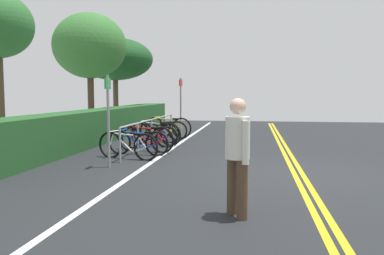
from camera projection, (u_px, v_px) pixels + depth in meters
name	position (u px, v px, depth m)	size (l,w,h in m)	color
ground_plane	(298.00, 175.00, 7.99)	(29.73, 12.50, 0.05)	#232628
centre_line_yellow_inner	(302.00, 173.00, 7.98)	(26.76, 0.10, 0.00)	gold
centre_line_yellow_outer	(294.00, 173.00, 8.00)	(26.76, 0.10, 0.00)	gold
bike_lane_stripe_white	(142.00, 169.00, 8.49)	(26.76, 0.12, 0.00)	white
bike_rack	(151.00, 126.00, 12.01)	(5.82, 0.05, 0.84)	#9EA0A5
bicycle_0	(128.00, 146.00, 9.73)	(0.61, 1.68, 0.71)	black
bicycle_1	(138.00, 143.00, 10.41)	(0.46, 1.72, 0.69)	black
bicycle_2	(145.00, 139.00, 11.01)	(0.65, 1.76, 0.76)	black
bicycle_3	(150.00, 137.00, 11.73)	(0.60, 1.63, 0.69)	black
bicycle_4	(155.00, 134.00, 12.44)	(0.58, 1.76, 0.73)	black
bicycle_5	(155.00, 132.00, 13.05)	(0.52, 1.70, 0.74)	black
bicycle_6	(163.00, 130.00, 13.67)	(0.46, 1.67, 0.70)	black
bicycle_7	(168.00, 127.00, 14.45)	(0.53, 1.82, 0.78)	black
pedestrian	(237.00, 150.00, 5.13)	(0.42, 0.32, 1.56)	#4C3826
sign_post_near	(108.00, 112.00, 8.55)	(0.36, 0.06, 2.01)	gray
sign_post_far	(181.00, 101.00, 15.25)	(0.36, 0.06, 2.19)	gray
hedge_backdrop	(104.00, 124.00, 13.82)	(14.77, 1.00, 1.07)	#235626
tree_far_right	(90.00, 46.00, 15.36)	(2.83, 2.83, 4.71)	#473323
tree_extra	(115.00, 59.00, 18.63)	(3.56, 3.56, 4.20)	brown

